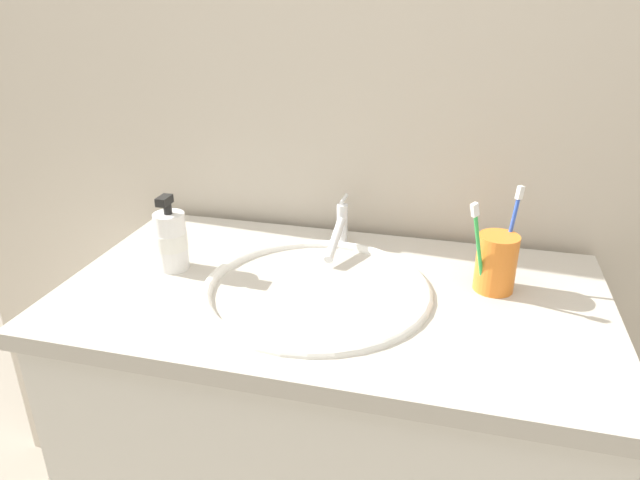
# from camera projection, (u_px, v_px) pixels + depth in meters

# --- Properties ---
(tiled_wall_back) EXTENTS (2.20, 0.04, 2.40)m
(tiled_wall_back) POSITION_uv_depth(u_px,v_px,m) (367.00, 105.00, 1.24)
(tiled_wall_back) COLOR beige
(tiled_wall_back) RESTS_ON ground
(vanity_counter) EXTENTS (1.00, 0.56, 0.92)m
(vanity_counter) POSITION_uv_depth(u_px,v_px,m) (330.00, 474.00, 1.25)
(vanity_counter) COLOR silver
(vanity_counter) RESTS_ON ground
(sink_basin) EXTENTS (0.43, 0.43, 0.13)m
(sink_basin) POSITION_uv_depth(u_px,v_px,m) (316.00, 313.00, 1.08)
(sink_basin) COLOR white
(sink_basin) RESTS_ON vanity_counter
(faucet) EXTENTS (0.02, 0.17, 0.10)m
(faucet) POSITION_uv_depth(u_px,v_px,m) (339.00, 229.00, 1.22)
(faucet) COLOR silver
(faucet) RESTS_ON sink_basin
(toothbrush_cup) EXTENTS (0.07, 0.07, 0.11)m
(toothbrush_cup) POSITION_uv_depth(u_px,v_px,m) (496.00, 263.00, 1.05)
(toothbrush_cup) COLOR orange
(toothbrush_cup) RESTS_ON vanity_counter
(toothbrush_green) EXTENTS (0.05, 0.05, 0.18)m
(toothbrush_green) POSITION_uv_depth(u_px,v_px,m) (478.00, 243.00, 1.00)
(toothbrush_green) COLOR green
(toothbrush_green) RESTS_ON toothbrush_cup
(toothbrush_blue) EXTENTS (0.03, 0.03, 0.19)m
(toothbrush_blue) POSITION_uv_depth(u_px,v_px,m) (511.00, 230.00, 1.04)
(toothbrush_blue) COLOR blue
(toothbrush_blue) RESTS_ON toothbrush_cup
(soap_dispenser) EXTENTS (0.06, 0.06, 0.15)m
(soap_dispenser) POSITION_uv_depth(u_px,v_px,m) (171.00, 240.00, 1.12)
(soap_dispenser) COLOR white
(soap_dispenser) RESTS_ON vanity_counter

